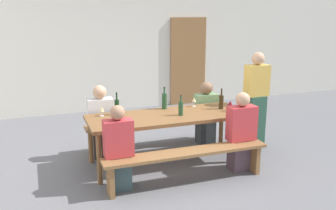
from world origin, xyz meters
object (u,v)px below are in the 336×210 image
Objects in this scene: wine_bottle_2 at (221,102)px; wine_glass_0 at (112,117)px; tasting_table at (168,119)px; bench_near at (187,157)px; wine_bottle_1 at (117,107)px; wine_glass_3 at (102,109)px; standing_host at (256,102)px; wine_glass_1 at (230,103)px; seated_guest_far_1 at (206,114)px; seated_guest_far_0 at (101,123)px; seated_guest_near_1 at (241,134)px; seated_guest_near_0 at (119,150)px; wooden_door at (188,62)px; wine_glass_2 at (194,100)px; wine_bottle_3 at (164,101)px; wine_bottle_0 at (181,108)px; bench_far at (153,126)px.

wine_bottle_2 is 2.01× the size of wine_glass_0.
tasting_table is at bearing -177.12° from wine_bottle_2.
wine_bottle_2 is at bearing 41.06° from bench_near.
wine_bottle_1 reaches higher than bench_near.
standing_host is at bearing -2.95° from wine_glass_3.
tasting_table is 14.33× the size of wine_glass_1.
seated_guest_far_1 reaches higher than tasting_table.
wine_bottle_1 is at bearing -79.02° from seated_guest_far_1.
wine_glass_1 is (0.06, -0.17, 0.00)m from wine_bottle_2.
wine_bottle_1 reaches higher than wine_bottle_2.
wine_glass_0 is 0.14× the size of seated_guest_far_0.
seated_guest_near_1 is at bearing -28.57° from wine_bottle_1.
seated_guest_near_0 is at bearing -160.36° from wine_bottle_2.
wine_bottle_2 reaches higher than tasting_table.
seated_guest_far_1 is at bearing -106.84° from wooden_door.
wine_glass_2 is 0.13× the size of seated_guest_near_1.
wine_glass_0 is at bearing -148.88° from wine_bottle_3.
seated_guest_near_0 is 1.78m from seated_guest_near_1.
wine_glass_2 is at bearing 62.08° from bench_near.
wooden_door is at bearing -92.64° from standing_host.
wine_glass_0 is 1.84m from wine_glass_1.
wine_glass_3 is 2.04m from seated_guest_near_1.
wine_glass_2 is (0.57, 1.07, 0.50)m from bench_near.
wine_bottle_0 is 1.45m from standing_host.
wine_bottle_3 is at bearing -74.29° from seated_guest_far_1.
seated_guest_far_0 is (-1.46, 0.27, -0.31)m from wine_glass_2.
wine_bottle_2 is (0.90, 0.79, 0.51)m from bench_near.
wine_bottle_2 is 1.93m from seated_guest_near_0.
wine_glass_3 is at bearing 162.21° from wine_bottle_0.
wine_bottle_2 is 0.18m from wine_glass_1.
wine_bottle_0 reaches higher than tasting_table.
wine_bottle_3 reaches higher than seated_guest_far_1.
wine_glass_0 is at bearing -126.34° from wooden_door.
wine_bottle_3 is (-1.68, -2.99, -0.17)m from wooden_door.
wine_glass_1 is at bearing -13.58° from wine_bottle_1.
wine_glass_0 reaches higher than wine_glass_3.
seated_guest_near_0 is 0.97× the size of seated_guest_far_0.
seated_guest_far_0 is (-0.90, 0.59, -0.14)m from tasting_table.
wooden_door is 3.79m from tasting_table.
seated_guest_far_0 is at bearing 169.69° from wine_glass_2.
seated_guest_near_1 is 2.15m from seated_guest_far_0.
bench_far is 15.21× the size of wine_glass_2.
wine_glass_1 is 1.94m from wine_glass_3.
wine_bottle_1 is at bearing 61.43° from seated_guest_near_1.
seated_guest_near_1 is (0.83, -0.95, -0.34)m from wine_bottle_3.
seated_guest_far_0 is 1.06× the size of seated_guest_far_1.
wine_bottle_1 is 0.96× the size of wine_bottle_3.
standing_host reaches higher than wine_bottle_0.
wine_glass_3 is (-0.23, -0.01, -0.02)m from wine_bottle_1.
tasting_table is 16.78× the size of wine_glass_3.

